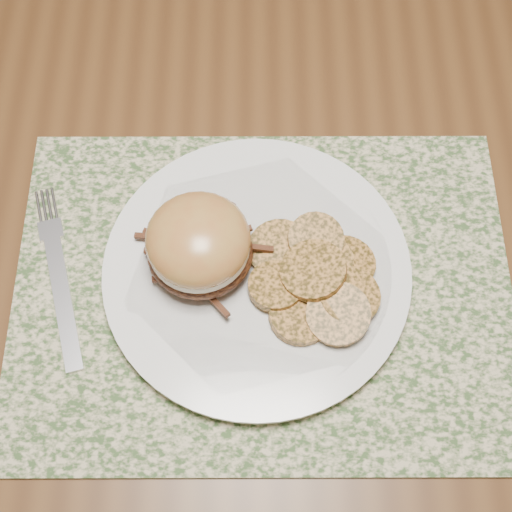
{
  "coord_description": "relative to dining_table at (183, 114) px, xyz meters",
  "views": [
    {
      "loc": [
        0.08,
        -0.5,
        1.35
      ],
      "look_at": [
        0.08,
        -0.24,
        0.79
      ],
      "focal_mm": 50.0,
      "sensor_mm": 36.0,
      "label": 1
    }
  ],
  "objects": [
    {
      "name": "ground",
      "position": [
        0.0,
        0.0,
        -0.67
      ],
      "size": [
        3.5,
        3.5,
        0.0
      ],
      "primitive_type": "plane",
      "color": "#57341E",
      "rests_on": "ground"
    },
    {
      "name": "pork_sandwich",
      "position": [
        0.04,
        -0.24,
        0.13
      ],
      "size": [
        0.1,
        0.09,
        0.07
      ],
      "rotation": [
        0.0,
        0.0,
        -0.06
      ],
      "color": "black",
      "rests_on": "dinner_plate"
    },
    {
      "name": "roasted_potatoes",
      "position": [
        0.14,
        -0.25,
        0.11
      ],
      "size": [
        0.13,
        0.14,
        0.03
      ],
      "color": "#B77735",
      "rests_on": "dinner_plate"
    },
    {
      "name": "dinner_plate",
      "position": [
        0.09,
        -0.24,
        0.09
      ],
      "size": [
        0.26,
        0.26,
        0.02
      ],
      "primitive_type": "cylinder",
      "color": "white",
      "rests_on": "placemat"
    },
    {
      "name": "placemat",
      "position": [
        0.09,
        -0.26,
        0.08
      ],
      "size": [
        0.45,
        0.33,
        0.0
      ],
      "primitive_type": "cube",
      "color": "#39542B",
      "rests_on": "dining_table"
    },
    {
      "name": "dining_table",
      "position": [
        0.0,
        0.0,
        0.0
      ],
      "size": [
        1.5,
        0.9,
        0.75
      ],
      "color": "#553418",
      "rests_on": "ground"
    },
    {
      "name": "fork",
      "position": [
        -0.1,
        -0.24,
        0.09
      ],
      "size": [
        0.07,
        0.18,
        0.0
      ],
      "rotation": [
        0.0,
        0.0,
        0.27
      ],
      "color": "silver",
      "rests_on": "placemat"
    }
  ]
}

